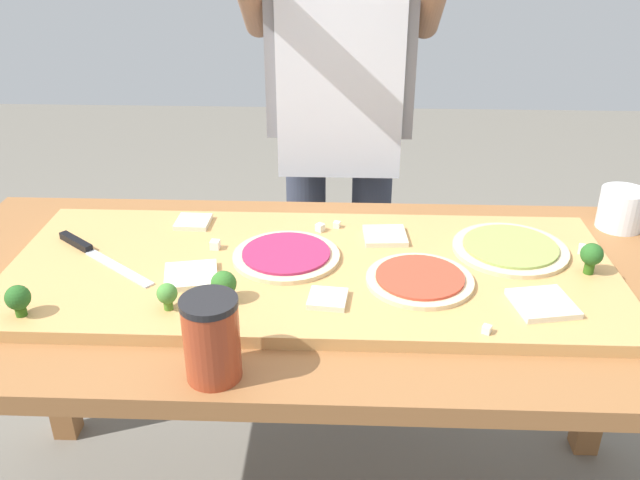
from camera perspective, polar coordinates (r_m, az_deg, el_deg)
The scene contains 23 objects.
prep_table at distance 1.49m, azimuth -0.27°, elevation -6.60°, with size 1.71×0.80×0.77m.
cutting_board at distance 1.44m, azimuth -0.76°, elevation -2.62°, with size 1.28×0.53×0.03m, color tan.
chefs_knife at distance 1.56m, azimuth -18.70°, elevation -0.91°, with size 0.27×0.22×0.02m.
pizza_whole_beet_magenta at distance 1.46m, azimuth -2.86°, elevation -1.30°, with size 0.23×0.23×0.02m.
pizza_whole_tomato_red at distance 1.38m, azimuth 8.39°, elevation -3.29°, with size 0.22×0.22×0.02m.
pizza_whole_pesto_green at distance 1.54m, azimuth 15.72°, elevation -0.67°, with size 0.25×0.25×0.02m.
pizza_slice_near_left at distance 1.36m, azimuth 18.25°, elevation -5.11°, with size 0.11×0.11×0.01m, color beige.
pizza_slice_far_right at distance 1.41m, azimuth -10.82°, elevation -2.96°, with size 0.11×0.11×0.01m, color beige.
pizza_slice_near_right at distance 1.64m, azimuth -10.64°, elevation 1.50°, with size 0.08×0.08×0.01m, color beige.
pizza_slice_center at distance 1.55m, azimuth 5.50°, elevation 0.35°, with size 0.10×0.10×0.01m, color beige.
pizza_slice_far_left at distance 1.31m, azimuth 0.64°, elevation -4.97°, with size 0.07×0.07×0.01m, color beige.
broccoli_floret_back_right at distance 1.31m, azimuth -8.11°, elevation -3.74°, with size 0.05×0.05×0.06m.
broccoli_floret_front_left at distance 1.30m, azimuth -12.76°, elevation -4.49°, with size 0.04×0.04×0.05m.
broccoli_floret_back_mid at distance 1.49m, azimuth 21.87°, elevation -1.17°, with size 0.05×0.05×0.07m.
broccoli_floret_back_left at distance 1.37m, azimuth -24.09°, elevation -4.53°, with size 0.05×0.05×0.06m.
cheese_crumble_a at distance 1.51m, azimuth -8.83°, elevation -0.40°, with size 0.02×0.02×0.02m, color white.
cheese_crumble_b at distance 1.58m, azimuth -0.17°, elevation 1.06°, with size 0.02×0.02×0.02m, color silver.
cheese_crumble_c at distance 1.59m, azimuth 1.42°, elevation 1.30°, with size 0.01×0.01×0.01m, color silver.
cheese_crumble_d at distance 1.25m, azimuth 13.86°, elevation -7.32°, with size 0.01×0.01×0.01m, color silver.
cheese_crumble_e at distance 1.59m, azimuth 21.27°, elevation -0.73°, with size 0.02×0.02×0.02m, color white.
flour_cup at distance 1.79m, azimuth 24.02°, elevation 2.24°, with size 0.11×0.11×0.10m.
sauce_jar at distance 1.14m, azimuth -9.12°, elevation -8.20°, with size 0.10×0.10×0.15m.
cook_center at distance 1.95m, azimuth 1.71°, elevation 12.12°, with size 0.54×0.39×1.67m.
Camera 1 is at (0.06, -1.24, 1.50)m, focal length 37.99 mm.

